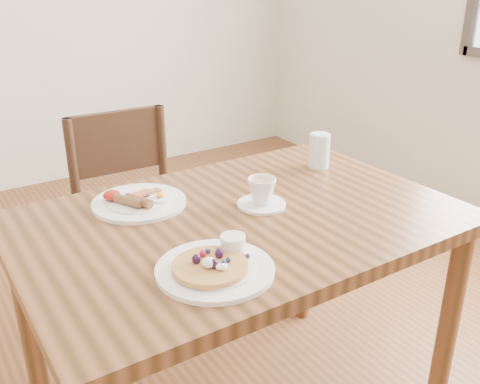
% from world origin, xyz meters
% --- Properties ---
extents(dining_table, '(1.20, 0.80, 0.75)m').
position_xyz_m(dining_table, '(0.00, 0.00, 0.65)').
color(dining_table, brown).
rests_on(dining_table, ground).
extents(chair_far, '(0.43, 0.43, 0.88)m').
position_xyz_m(chair_far, '(-0.06, 0.65, 0.49)').
color(chair_far, '#311E12').
rests_on(chair_far, ground).
extents(pancake_plate, '(0.27, 0.27, 0.06)m').
position_xyz_m(pancake_plate, '(-0.21, -0.22, 0.76)').
color(pancake_plate, white).
rests_on(pancake_plate, dining_table).
extents(breakfast_plate, '(0.27, 0.27, 0.04)m').
position_xyz_m(breakfast_plate, '(-0.21, 0.22, 0.76)').
color(breakfast_plate, white).
rests_on(breakfast_plate, dining_table).
extents(teacup_saucer, '(0.14, 0.14, 0.08)m').
position_xyz_m(teacup_saucer, '(0.09, 0.02, 0.79)').
color(teacup_saucer, white).
rests_on(teacup_saucer, dining_table).
extents(water_glass, '(0.07, 0.07, 0.12)m').
position_xyz_m(water_glass, '(0.43, 0.17, 0.81)').
color(water_glass, silver).
rests_on(water_glass, dining_table).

